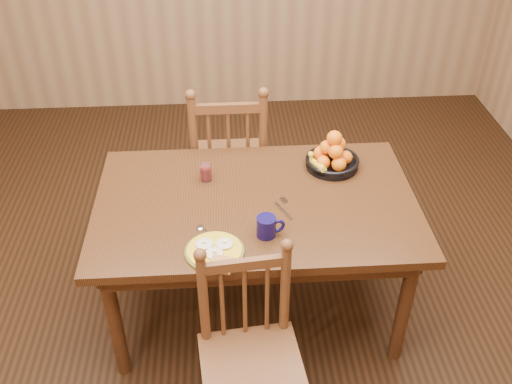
{
  "coord_description": "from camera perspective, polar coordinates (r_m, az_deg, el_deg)",
  "views": [
    {
      "loc": [
        -0.15,
        -2.25,
        2.46
      ],
      "look_at": [
        0.0,
        0.0,
        0.8
      ],
      "focal_mm": 40.0,
      "sensor_mm": 36.0,
      "label": 1
    }
  ],
  "objects": [
    {
      "name": "dining_table",
      "position": [
        2.89,
        0.0,
        -2.16
      ],
      "size": [
        1.6,
        1.0,
        0.75
      ],
      "color": "black",
      "rests_on": "ground"
    },
    {
      "name": "fruit_bowl",
      "position": [
        3.07,
        7.63,
        3.53
      ],
      "size": [
        0.29,
        0.29,
        0.22
      ],
      "color": "black",
      "rests_on": "dining_table"
    },
    {
      "name": "coffee_mug",
      "position": [
        2.6,
        1.14,
        -3.46
      ],
      "size": [
        0.13,
        0.09,
        0.1
      ],
      "color": "#0F0B3D",
      "rests_on": "dining_table"
    },
    {
      "name": "room",
      "position": [
        2.52,
        0.0,
        10.13
      ],
      "size": [
        4.52,
        5.02,
        2.72
      ],
      "color": "black",
      "rests_on": "ground"
    },
    {
      "name": "juice_glass",
      "position": [
        2.97,
        -5.03,
        1.93
      ],
      "size": [
        0.06,
        0.06,
        0.09
      ],
      "color": "silver",
      "rests_on": "dining_table"
    },
    {
      "name": "chair_far",
      "position": [
        3.54,
        -2.72,
        3.03
      ],
      "size": [
        0.48,
        0.46,
        1.07
      ],
      "rotation": [
        0.0,
        0.0,
        3.14
      ],
      "color": "#482715",
      "rests_on": "ground"
    },
    {
      "name": "chair_near",
      "position": [
        2.53,
        -0.56,
        -16.16
      ],
      "size": [
        0.47,
        0.45,
        0.94
      ],
      "rotation": [
        0.0,
        0.0,
        0.1
      ],
      "color": "#482715",
      "rests_on": "ground"
    },
    {
      "name": "breakfast_plate",
      "position": [
        2.53,
        -4.13,
        -5.92
      ],
      "size": [
        0.26,
        0.3,
        0.04
      ],
      "color": "#59601E",
      "rests_on": "dining_table"
    },
    {
      "name": "fork",
      "position": [
        2.79,
        2.75,
        -1.51
      ],
      "size": [
        0.08,
        0.18,
        0.0
      ],
      "rotation": [
        0.0,
        0.0,
        0.45
      ],
      "color": "silver",
      "rests_on": "dining_table"
    },
    {
      "name": "spoon",
      "position": [
        2.66,
        -5.5,
        -3.89
      ],
      "size": [
        0.05,
        0.16,
        0.01
      ],
      "rotation": [
        0.0,
        0.0,
        -0.15
      ],
      "color": "silver",
      "rests_on": "dining_table"
    }
  ]
}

